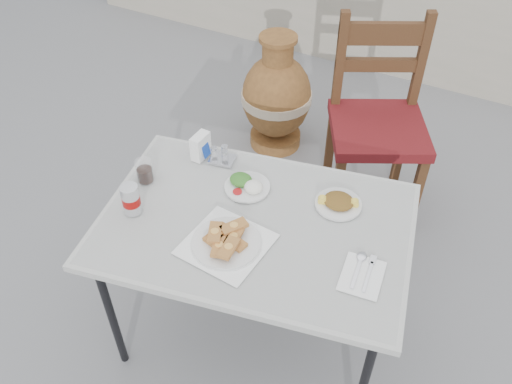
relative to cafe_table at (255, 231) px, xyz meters
The scene contains 13 objects.
ground 0.68m from the cafe_table, 18.94° to the left, with size 80.00×80.00×0.00m, color slate.
cafe_table is the anchor object (origin of this frame).
pide_plate 0.17m from the cafe_table, 104.73° to the right, with size 0.30×0.30×0.06m.
salad_rice_plate 0.20m from the cafe_table, 127.65° to the left, with size 0.18×0.18×0.05m.
salad_chopped_plate 0.34m from the cafe_table, 43.33° to the left, with size 0.18×0.18×0.04m.
soda_can 0.48m from the cafe_table, 159.19° to the right, with size 0.07×0.07×0.12m.
cola_glass 0.51m from the cafe_table, behind, with size 0.07×0.07×0.10m.
napkin_holder 0.46m from the cafe_table, 148.44° to the left, with size 0.06×0.09×0.11m.
condiment_caddy 0.39m from the cafe_table, 139.13° to the left, with size 0.12×0.10×0.07m.
cutlery_napkin 0.44m from the cafe_table, ahead, with size 0.16×0.20×0.01m.
chair 1.06m from the cafe_table, 81.82° to the left, with size 0.63×0.63×1.06m.
terracotta_urn 1.42m from the cafe_table, 112.50° to the left, with size 0.43×0.43×0.74m.
back_wall 2.56m from the cafe_table, 86.36° to the left, with size 6.00×0.25×1.20m, color #A69A8A.
Camera 1 is at (0.49, -1.29, 2.16)m, focal length 38.00 mm.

